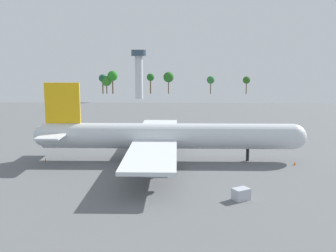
% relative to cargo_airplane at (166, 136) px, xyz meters
% --- Properties ---
extents(ground_plane, '(249.05, 249.05, 0.00)m').
position_rel_cargo_airplane_xyz_m(ground_plane, '(0.39, 0.00, -5.60)').
color(ground_plane, slate).
extents(cargo_airplane, '(62.26, 55.06, 17.82)m').
position_rel_cargo_airplane_xyz_m(cargo_airplane, '(0.00, 0.00, 0.00)').
color(cargo_airplane, silver).
rests_on(cargo_airplane, ground_plane).
extents(baggage_tug, '(4.01, 2.45, 2.39)m').
position_rel_cargo_airplane_xyz_m(baggage_tug, '(-27.39, 28.70, -4.43)').
color(baggage_tug, '#333338').
rests_on(baggage_tug, ground_plane).
extents(cargo_container_fore, '(3.30, 3.03, 1.92)m').
position_rel_cargo_airplane_xyz_m(cargo_container_fore, '(13.04, -25.30, -4.65)').
color(cargo_container_fore, '#B7BCC6').
rests_on(cargo_container_fore, ground_plane).
extents(safety_cone_nose, '(0.55, 0.55, 0.79)m').
position_rel_cargo_airplane_xyz_m(safety_cone_nose, '(28.41, -3.40, -5.21)').
color(safety_cone_nose, orange).
rests_on(safety_cone_nose, ground_plane).
extents(safety_cone_tail, '(0.42, 0.42, 0.59)m').
position_rel_cargo_airplane_xyz_m(safety_cone_tail, '(-27.62, -1.37, -5.31)').
color(safety_cone_tail, orange).
rests_on(safety_cone_tail, ground_plane).
extents(control_tower, '(8.95, 8.95, 29.19)m').
position_rel_cargo_airplane_xyz_m(control_tower, '(-20.65, 147.42, 12.10)').
color(control_tower, silver).
rests_on(control_tower, ground_plane).
extents(tree_line_backdrop, '(105.24, 7.22, 15.99)m').
position_rel_cargo_airplane_xyz_m(tree_line_backdrop, '(-19.47, 182.99, 5.06)').
color(tree_line_backdrop, '#51381E').
rests_on(tree_line_backdrop, ground_plane).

